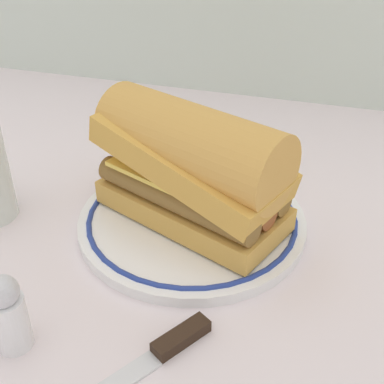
# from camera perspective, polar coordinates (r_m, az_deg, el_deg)

# --- Properties ---
(ground_plane) EXTENTS (1.50, 1.50, 0.00)m
(ground_plane) POSITION_cam_1_polar(r_m,az_deg,el_deg) (0.57, -3.22, -4.99)
(ground_plane) COLOR silver
(plate) EXTENTS (0.25, 0.25, 0.01)m
(plate) POSITION_cam_1_polar(r_m,az_deg,el_deg) (0.58, -0.00, -3.08)
(plate) COLOR white
(plate) RESTS_ON ground_plane
(sausage_sandwich) EXTENTS (0.23, 0.17, 0.13)m
(sausage_sandwich) POSITION_cam_1_polar(r_m,az_deg,el_deg) (0.54, -0.00, 3.05)
(sausage_sandwich) COLOR gold
(sausage_sandwich) RESTS_ON plate
(salt_shaker) EXTENTS (0.03, 0.03, 0.07)m
(salt_shaker) POSITION_cam_1_polar(r_m,az_deg,el_deg) (0.46, -19.64, -12.47)
(salt_shaker) COLOR white
(salt_shaker) RESTS_ON ground_plane
(butter_knife) EXTENTS (0.10, 0.13, 0.01)m
(butter_knife) POSITION_cam_1_polar(r_m,az_deg,el_deg) (0.45, -4.71, -17.90)
(butter_knife) COLOR silver
(butter_knife) RESTS_ON ground_plane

